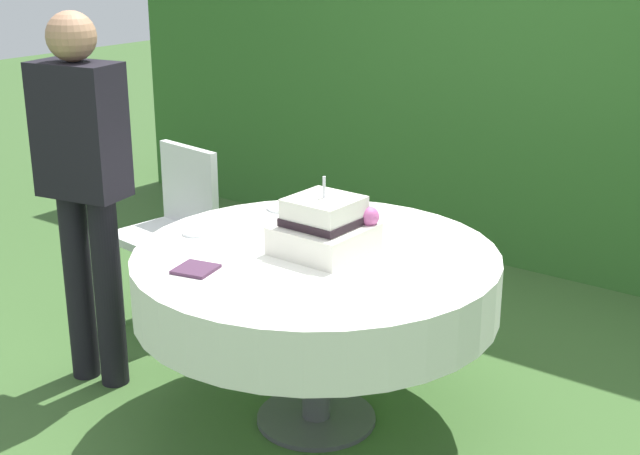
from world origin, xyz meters
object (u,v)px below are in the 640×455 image
(cake_table, at_px, (316,280))
(serving_plate_far, at_px, (283,208))
(wedding_cake, at_px, (325,228))
(serving_plate_right, at_px, (338,207))
(standing_person, at_px, (84,177))
(napkin_stack, at_px, (196,269))
(serving_plate_left, at_px, (196,233))
(serving_plate_near, at_px, (326,223))
(garden_chair, at_px, (175,219))

(cake_table, height_order, serving_plate_far, serving_plate_far)
(wedding_cake, height_order, serving_plate_right, wedding_cake)
(wedding_cake, distance_m, serving_plate_far, 0.58)
(wedding_cake, bearing_deg, serving_plate_right, 120.72)
(standing_person, bearing_deg, napkin_stack, -9.13)
(serving_plate_right, distance_m, napkin_stack, 0.92)
(serving_plate_left, bearing_deg, serving_plate_near, 49.68)
(serving_plate_near, xyz_separation_m, serving_plate_right, (-0.09, 0.21, 0.00))
(serving_plate_left, height_order, garden_chair, garden_chair)
(cake_table, bearing_deg, napkin_stack, -119.43)
(serving_plate_near, bearing_deg, cake_table, -59.91)
(cake_table, bearing_deg, standing_person, -163.37)
(standing_person, bearing_deg, serving_plate_far, 50.34)
(garden_chair, bearing_deg, serving_plate_near, -4.05)
(serving_plate_far, xyz_separation_m, serving_plate_right, (0.19, 0.16, 0.00))
(garden_chair, bearing_deg, serving_plate_left, -37.51)
(standing_person, bearing_deg, cake_table, 16.63)
(serving_plate_far, xyz_separation_m, napkin_stack, (0.21, -0.76, 0.00))
(serving_plate_near, relative_size, serving_plate_far, 0.78)
(cake_table, bearing_deg, serving_plate_near, 120.09)
(serving_plate_left, relative_size, serving_plate_right, 0.84)
(wedding_cake, height_order, garden_chair, wedding_cake)
(wedding_cake, distance_m, standing_person, 1.06)
(serving_plate_near, distance_m, serving_plate_right, 0.23)
(serving_plate_far, distance_m, serving_plate_right, 0.24)
(garden_chair, xyz_separation_m, standing_person, (0.17, -0.65, 0.39))
(cake_table, distance_m, wedding_cake, 0.22)
(napkin_stack, height_order, garden_chair, garden_chair)
(serving_plate_near, xyz_separation_m, napkin_stack, (-0.06, -0.70, 0.00))
(wedding_cake, height_order, serving_plate_left, wedding_cake)
(serving_plate_left, height_order, napkin_stack, same)
(cake_table, bearing_deg, wedding_cake, 43.30)
(cake_table, relative_size, napkin_stack, 10.23)
(serving_plate_far, distance_m, napkin_stack, 0.79)
(napkin_stack, xyz_separation_m, standing_person, (-0.75, 0.12, 0.19))
(wedding_cake, relative_size, serving_plate_near, 2.89)
(serving_plate_far, height_order, standing_person, standing_person)
(serving_plate_far, bearing_deg, garden_chair, 179.17)
(wedding_cake, bearing_deg, standing_person, -162.52)
(serving_plate_right, bearing_deg, serving_plate_near, -66.71)
(cake_table, relative_size, standing_person, 0.88)
(serving_plate_left, xyz_separation_m, standing_person, (-0.46, -0.17, 0.19))
(cake_table, height_order, napkin_stack, napkin_stack)
(serving_plate_near, relative_size, garden_chair, 0.13)
(serving_plate_right, relative_size, standing_person, 0.08)
(napkin_stack, bearing_deg, garden_chair, 139.79)
(wedding_cake, height_order, serving_plate_far, wedding_cake)
(serving_plate_far, height_order, serving_plate_left, same)
(cake_table, distance_m, serving_plate_left, 0.55)
(serving_plate_left, relative_size, garden_chair, 0.12)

